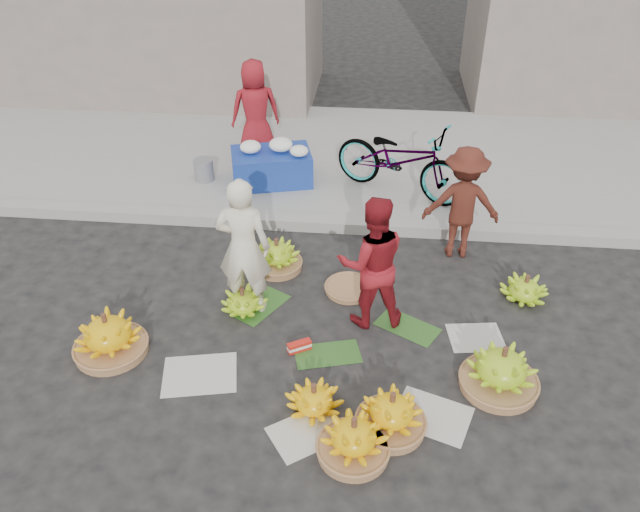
# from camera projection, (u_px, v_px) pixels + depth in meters

# --- Properties ---
(ground) EXTENTS (80.00, 80.00, 0.00)m
(ground) POSITION_uv_depth(u_px,v_px,m) (339.00, 342.00, 6.38)
(ground) COLOR black
(ground) RESTS_ON ground
(curb) EXTENTS (40.00, 0.25, 0.15)m
(curb) POSITION_uv_depth(u_px,v_px,m) (351.00, 225.00, 8.15)
(curb) COLOR gray
(curb) RESTS_ON ground
(sidewalk) EXTENTS (40.00, 4.00, 0.12)m
(sidewalk) POSITION_uv_depth(u_px,v_px,m) (359.00, 157.00, 9.89)
(sidewalk) COLOR gray
(sidewalk) RESTS_ON ground
(newspaper_scatter) EXTENTS (3.20, 1.80, 0.00)m
(newspaper_scatter) POSITION_uv_depth(u_px,v_px,m) (333.00, 400.00, 5.72)
(newspaper_scatter) COLOR silver
(newspaper_scatter) RESTS_ON ground
(banana_leaves) EXTENTS (2.00, 1.00, 0.00)m
(banana_leaves) POSITION_uv_depth(u_px,v_px,m) (331.00, 328.00, 6.55)
(banana_leaves) COLOR #25531B
(banana_leaves) RESTS_ON ground
(banana_bunch_0) EXTENTS (0.71, 0.71, 0.48)m
(banana_bunch_0) POSITION_uv_depth(u_px,v_px,m) (108.00, 336.00, 6.14)
(banana_bunch_0) COLOR #93633D
(banana_bunch_0) RESTS_ON ground
(banana_bunch_1) EXTENTS (0.50, 0.50, 0.31)m
(banana_bunch_1) POSITION_uv_depth(u_px,v_px,m) (314.00, 399.00, 5.56)
(banana_bunch_1) COLOR yellow
(banana_bunch_1) RESTS_ON ground
(banana_bunch_2) EXTENTS (0.60, 0.60, 0.42)m
(banana_bunch_2) POSITION_uv_depth(u_px,v_px,m) (354.00, 439.00, 5.12)
(banana_bunch_2) COLOR #93633D
(banana_bunch_2) RESTS_ON ground
(banana_bunch_3) EXTENTS (0.69, 0.69, 0.43)m
(banana_bunch_3) POSITION_uv_depth(u_px,v_px,m) (391.00, 414.00, 5.35)
(banana_bunch_3) COLOR #93633D
(banana_bunch_3) RESTS_ON ground
(banana_bunch_4) EXTENTS (0.72, 0.72, 0.49)m
(banana_bunch_4) POSITION_uv_depth(u_px,v_px,m) (501.00, 370.00, 5.74)
(banana_bunch_4) COLOR #93633D
(banana_bunch_4) RESTS_ON ground
(banana_bunch_5) EXTENTS (0.63, 0.63, 0.31)m
(banana_bunch_5) POSITION_uv_depth(u_px,v_px,m) (525.00, 289.00, 6.90)
(banana_bunch_5) COLOR #86C21B
(banana_bunch_5) RESTS_ON ground
(banana_bunch_6) EXTENTS (0.59, 0.59, 0.31)m
(banana_bunch_6) POSITION_uv_depth(u_px,v_px,m) (243.00, 301.00, 6.72)
(banana_bunch_6) COLOR #86C21B
(banana_bunch_6) RESTS_ON ground
(banana_bunch_7) EXTENTS (0.63, 0.63, 0.41)m
(banana_bunch_7) POSITION_uv_depth(u_px,v_px,m) (277.00, 256.00, 7.37)
(banana_bunch_7) COLOR #93633D
(banana_bunch_7) RESTS_ON ground
(basket_spare) EXTENTS (0.67, 0.67, 0.06)m
(basket_spare) POSITION_uv_depth(u_px,v_px,m) (349.00, 288.00, 7.08)
(basket_spare) COLOR #93633D
(basket_spare) RESTS_ON ground
(incense_stack) EXTENTS (0.25, 0.19, 0.10)m
(incense_stack) POSITION_uv_depth(u_px,v_px,m) (299.00, 346.00, 6.24)
(incense_stack) COLOR red
(incense_stack) RESTS_ON ground
(vendor_cream) EXTENTS (0.58, 0.39, 1.56)m
(vendor_cream) POSITION_uv_depth(u_px,v_px,m) (243.00, 247.00, 6.42)
(vendor_cream) COLOR white
(vendor_cream) RESTS_ON ground
(vendor_red) EXTENTS (0.80, 0.68, 1.47)m
(vendor_red) POSITION_uv_depth(u_px,v_px,m) (372.00, 263.00, 6.27)
(vendor_red) COLOR #A4191F
(vendor_red) RESTS_ON ground
(man_striped) EXTENTS (0.91, 0.52, 1.40)m
(man_striped) POSITION_uv_depth(u_px,v_px,m) (462.00, 203.00, 7.35)
(man_striped) COLOR maroon
(man_striped) RESTS_ON ground
(flower_table) EXTENTS (1.25, 0.96, 0.65)m
(flower_table) POSITION_uv_depth(u_px,v_px,m) (272.00, 165.00, 8.93)
(flower_table) COLOR navy
(flower_table) RESTS_ON sidewalk
(grey_bucket) EXTENTS (0.28, 0.28, 0.32)m
(grey_bucket) POSITION_uv_depth(u_px,v_px,m) (204.00, 170.00, 9.04)
(grey_bucket) COLOR slate
(grey_bucket) RESTS_ON sidewalk
(flower_vendor) EXTENTS (0.85, 0.69, 1.51)m
(flower_vendor) POSITION_uv_depth(u_px,v_px,m) (255.00, 110.00, 9.36)
(flower_vendor) COLOR #A4191F
(flower_vendor) RESTS_ON sidewalk
(bicycle) EXTENTS (1.48, 2.05, 1.03)m
(bicycle) POSITION_uv_depth(u_px,v_px,m) (401.00, 159.00, 8.50)
(bicycle) COLOR gray
(bicycle) RESTS_ON sidewalk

